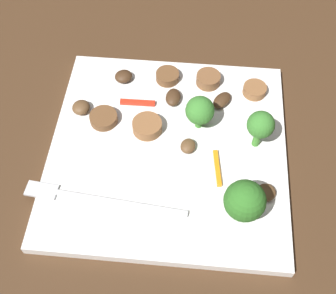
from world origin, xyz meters
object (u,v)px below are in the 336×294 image
(broccoli_floret_2, at_px, (245,201))
(mushroom_2, at_px, (170,97))
(pepper_strip_1, at_px, (217,168))
(sausage_slice_3, at_px, (147,126))
(pepper_strip_0, at_px, (138,103))
(sausage_slice_4, at_px, (208,79))
(sausage_slice_0, at_px, (255,90))
(sausage_slice_1, at_px, (104,118))
(mushroom_0, at_px, (222,100))
(mushroom_5, at_px, (81,107))
(plate, at_px, (168,150))
(broccoli_floret_1, at_px, (200,111))
(mushroom_3, at_px, (188,147))
(broccoli_floret_0, at_px, (261,125))
(sausage_slice_2, at_px, (168,76))
(fork, at_px, (93,199))
(mushroom_4, at_px, (266,192))
(mushroom_1, at_px, (124,76))

(broccoli_floret_2, bearing_deg, mushroom_2, -60.24)
(pepper_strip_1, bearing_deg, sausage_slice_3, -29.29)
(mushroom_2, xyz_separation_m, pepper_strip_0, (0.04, 0.01, -0.00))
(sausage_slice_4, height_order, mushroom_2, sausage_slice_4)
(sausage_slice_0, bearing_deg, mushroom_2, 11.59)
(sausage_slice_1, xyz_separation_m, mushroom_0, (-0.14, -0.04, 0.00))
(mushroom_0, xyz_separation_m, pepper_strip_1, (0.00, 0.10, -0.00))
(mushroom_5, relative_size, pepper_strip_1, 0.48)
(plate, height_order, broccoli_floret_1, broccoli_floret_1)
(plate, bearing_deg, broccoli_floret_1, -134.27)
(broccoli_floret_1, height_order, mushroom_3, broccoli_floret_1)
(plate, relative_size, sausage_slice_4, 8.91)
(broccoli_floret_0, height_order, mushroom_2, broccoli_floret_0)
(broccoli_floret_0, relative_size, sausage_slice_3, 1.51)
(sausage_slice_0, height_order, mushroom_0, same)
(sausage_slice_2, distance_m, mushroom_2, 0.04)
(sausage_slice_0, bearing_deg, mushroom_5, 12.84)
(pepper_strip_1, bearing_deg, broccoli_floret_1, -67.89)
(sausage_slice_0, xyz_separation_m, mushroom_0, (0.04, 0.02, -0.00))
(mushroom_2, bearing_deg, fork, 64.24)
(mushroom_5, bearing_deg, fork, 107.01)
(sausage_slice_3, height_order, mushroom_4, sausage_slice_3)
(mushroom_2, bearing_deg, broccoli_floret_1, 135.87)
(broccoli_floret_2, xyz_separation_m, mushroom_1, (0.15, -0.18, -0.03))
(mushroom_5, bearing_deg, mushroom_0, -170.73)
(sausage_slice_4, height_order, pepper_strip_1, sausage_slice_4)
(sausage_slice_0, bearing_deg, sausage_slice_3, 28.60)
(broccoli_floret_1, relative_size, sausage_slice_4, 1.49)
(sausage_slice_0, relative_size, mushroom_0, 1.00)
(plate, distance_m, mushroom_4, 0.12)
(sausage_slice_3, bearing_deg, mushroom_1, -62.67)
(sausage_slice_2, bearing_deg, broccoli_floret_0, 140.56)
(sausage_slice_4, height_order, mushroom_3, sausage_slice_4)
(broccoli_floret_1, distance_m, sausage_slice_1, 0.12)
(broccoli_floret_0, xyz_separation_m, pepper_strip_0, (0.15, -0.05, -0.03))
(sausage_slice_1, height_order, pepper_strip_0, sausage_slice_1)
(sausage_slice_0, distance_m, mushroom_5, 0.22)
(sausage_slice_0, xyz_separation_m, mushroom_3, (0.08, 0.09, -0.00))
(mushroom_5, distance_m, pepper_strip_1, 0.18)
(broccoli_floret_2, xyz_separation_m, mushroom_4, (-0.03, -0.03, -0.03))
(broccoli_floret_1, height_order, mushroom_4, broccoli_floret_1)
(broccoli_floret_0, relative_size, mushroom_0, 1.81)
(fork, distance_m, mushroom_4, 0.19)
(broccoli_floret_2, distance_m, mushroom_4, 0.05)
(sausage_slice_1, distance_m, mushroom_2, 0.09)
(sausage_slice_1, bearing_deg, sausage_slice_0, -161.35)
(fork, height_order, mushroom_0, mushroom_0)
(mushroom_4, distance_m, pepper_strip_1, 0.06)
(sausage_slice_1, xyz_separation_m, sausage_slice_2, (-0.07, -0.07, 0.00))
(broccoli_floret_2, distance_m, pepper_strip_1, 0.07)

